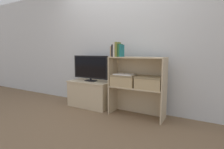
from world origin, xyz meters
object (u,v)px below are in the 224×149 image
tv (91,68)px  storage_basket_left (124,80)px  book_tan (113,52)px  book_charcoal (114,51)px  tv_stand (91,94)px  book_forest (120,50)px  storage_basket_right (149,82)px  book_teal (122,51)px  laptop (124,74)px  book_olive (118,49)px  book_ivory (116,50)px

tv → storage_basket_left: bearing=-5.2°
book_tan → book_charcoal: book_charcoal is taller
tv_stand → book_charcoal: (0.59, -0.12, 0.84)m
book_forest → book_tan: bearing=180.0°
storage_basket_right → tv_stand: bearing=176.6°
book_teal → laptop: book_teal is taller
book_olive → book_ivory: bearing=180.0°
tv → book_charcoal: book_charcoal is taller
book_olive → storage_basket_left: 0.52m
book_teal → storage_basket_left: 0.49m
tv_stand → book_olive: (0.66, -0.12, 0.86)m
book_tan → book_charcoal: bearing=0.0°
book_forest → storage_basket_left: book_forest is taller
tv_stand → book_teal: 1.12m
storage_basket_right → laptop: (-0.44, -0.00, 0.10)m
book_teal → book_charcoal: bearing=-180.0°
tv_stand → book_charcoal: size_ratio=4.27×
book_olive → storage_basket_right: bearing=5.4°
book_tan → storage_basket_left: book_tan is taller
tv_stand → tv: (0.00, -0.00, 0.52)m
book_ivory → book_olive: 0.04m
book_teal → storage_basket_right: size_ratio=0.47×
book_charcoal → book_forest: 0.12m
tv → book_ivory: (0.62, -0.12, 0.34)m
tv_stand → book_tan: book_tan is taller
book_charcoal → storage_basket_left: 0.52m
tv → storage_basket_right: tv is taller
book_ivory → storage_basket_left: (0.14, 0.05, -0.51)m
storage_basket_right → book_olive: bearing=-174.6°
laptop → tv_stand: bearing=174.7°
book_charcoal → book_forest: book_forest is taller
book_tan → book_forest: size_ratio=0.82×
book_charcoal → book_forest: bearing=0.0°
book_charcoal → storage_basket_left: (0.18, 0.05, -0.49)m
storage_basket_left → book_tan: bearing=-165.6°
tv_stand → storage_basket_right: 1.25m
book_tan → book_forest: 0.14m
tv → book_tan: size_ratio=4.53×
book_charcoal → book_ivory: size_ratio=0.84×
book_olive → laptop: size_ratio=0.73×
tv_stand → storage_basket_right: storage_basket_right is taller
tv_stand → book_olive: bearing=-10.5°
book_charcoal → book_teal: (0.15, 0.00, -0.00)m
laptop → book_forest: bearing=-138.8°
tv → storage_basket_right: size_ratio=1.86×
book_tan → book_teal: size_ratio=0.87×
book_forest → storage_basket_right: bearing=5.9°
tv → book_charcoal: 0.68m
book_tan → storage_basket_left: (0.20, 0.05, -0.48)m
book_ivory → storage_basket_left: size_ratio=0.57×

